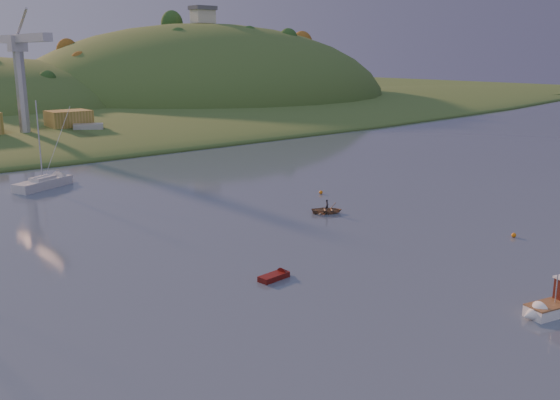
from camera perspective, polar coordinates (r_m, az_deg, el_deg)
hill_right at (r=250.81m, az=-6.85°, el=8.87°), size 150.00×130.00×60.00m
hilltop_house at (r=250.47m, az=-7.07°, el=16.51°), size 9.00×7.00×6.45m
wharf at (r=145.86m, az=-21.31°, el=5.36°), size 42.00×16.00×2.40m
shed_east at (r=150.01m, az=-18.75°, el=7.00°), size 9.00×7.00×4.00m
dock_crane at (r=140.41m, az=-22.57°, el=11.54°), size 3.20×28.00×20.30m
fishing_boat at (r=51.41m, az=23.56°, el=-8.79°), size 5.85×2.88×3.58m
sailboat_far at (r=96.57m, az=-20.86°, el=1.49°), size 9.37×6.36×12.60m
canoe at (r=76.42m, az=4.32°, el=-0.93°), size 4.58×4.30×0.77m
paddler at (r=76.33m, az=4.33°, el=-0.68°), size 0.59×0.64×1.46m
red_tender at (r=54.86m, az=-0.08°, el=-6.86°), size 3.48×1.51×1.15m
work_vessel at (r=145.53m, az=-17.07°, el=5.73°), size 15.65×10.96×3.80m
buoy_0 at (r=70.88m, az=20.60°, el=-3.02°), size 0.50×0.50×0.50m
buoy_1 at (r=86.74m, az=3.76°, el=0.71°), size 0.50×0.50×0.50m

